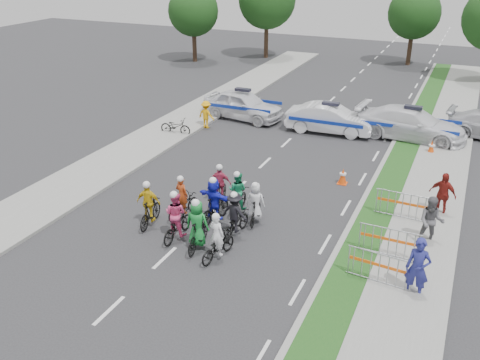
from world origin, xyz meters
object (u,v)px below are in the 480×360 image
at_px(spectator_0, 418,268).
at_px(cone_1, 431,148).
at_px(cone_0, 343,176).
at_px(parked_bike, 175,126).
at_px(rider_2, 176,221).
at_px(tree_4, 414,13).
at_px(police_car_1, 330,119).
at_px(spectator_1, 431,221).
at_px(barrier_0, 379,270).
at_px(barrier_1, 389,244).
at_px(police_car_0, 243,105).
at_px(barrier_2, 402,207).
at_px(marshal_hiviz, 206,114).
at_px(rider_4, 235,218).
at_px(rider_8, 238,197).
at_px(rider_1, 198,229).
at_px(tree_3, 267,0).
at_px(tree_0, 193,11).
at_px(rider_0, 218,243).
at_px(rider_6, 183,203).
at_px(rider_5, 214,203).
at_px(rider_7, 256,206).
at_px(rider_9, 221,188).
at_px(spectator_2, 442,194).
at_px(police_car_2, 411,124).
at_px(rider_3, 150,208).

xyz_separation_m(spectator_0, cone_1, (-0.79, 12.16, -0.62)).
bearing_deg(cone_0, parked_bike, 165.03).
relative_size(rider_2, tree_4, 0.29).
bearing_deg(spectator_0, police_car_1, 119.52).
bearing_deg(spectator_1, cone_1, 93.65).
height_order(barrier_0, barrier_1, same).
distance_m(police_car_0, spectator_1, 15.54).
distance_m(barrier_2, tree_4, 28.63).
bearing_deg(police_car_0, parked_bike, 161.15).
height_order(marshal_hiviz, barrier_2, marshal_hiviz).
relative_size(police_car_1, tree_4, 0.74).
bearing_deg(rider_4, rider_8, -62.58).
xyz_separation_m(rider_1, tree_3, (-9.73, 31.00, 4.15)).
relative_size(barrier_0, tree_0, 0.32).
distance_m(rider_0, tree_4, 33.51).
relative_size(cone_1, tree_0, 0.11).
relative_size(rider_6, police_car_1, 0.38).
relative_size(rider_8, spectator_0, 0.90).
height_order(spectator_1, cone_1, spectator_1).
relative_size(rider_0, barrier_1, 0.88).
xyz_separation_m(rider_5, marshal_hiviz, (-5.29, 9.60, -0.01)).
xyz_separation_m(rider_7, police_car_0, (-5.51, 11.38, 0.17)).
height_order(rider_4, barrier_2, rider_4).
xyz_separation_m(marshal_hiviz, parked_bike, (-0.99, -1.68, -0.31)).
distance_m(rider_7, cone_0, 5.17).
bearing_deg(rider_5, rider_8, -103.01).
bearing_deg(rider_0, rider_1, -6.84).
height_order(rider_8, rider_9, same).
xyz_separation_m(spectator_0, spectator_2, (0.20, 5.64, -0.08)).
bearing_deg(cone_1, police_car_2, 124.49).
bearing_deg(rider_3, spectator_0, 169.11).
distance_m(rider_4, tree_4, 31.92).
relative_size(rider_1, tree_0, 0.30).
relative_size(police_car_1, police_car_2, 0.82).
bearing_deg(police_car_0, barrier_2, -121.62).
bearing_deg(barrier_2, rider_3, -153.68).
distance_m(rider_4, barrier_2, 6.29).
distance_m(rider_8, cone_0, 5.20).
relative_size(rider_9, marshal_hiviz, 1.12).
relative_size(rider_5, barrier_2, 0.92).
bearing_deg(tree_4, rider_7, -92.25).
bearing_deg(rider_3, cone_1, -134.33).
relative_size(police_car_2, cone_0, 8.05).
height_order(rider_9, cone_0, rider_9).
bearing_deg(tree_0, rider_2, -62.79).
xyz_separation_m(barrier_1, tree_4, (-3.70, 31.03, 3.63)).
distance_m(rider_5, marshal_hiviz, 10.96).
bearing_deg(cone_0, tree_3, 118.45).
bearing_deg(tree_3, rider_8, -70.61).
bearing_deg(barrier_2, police_car_2, 95.94).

